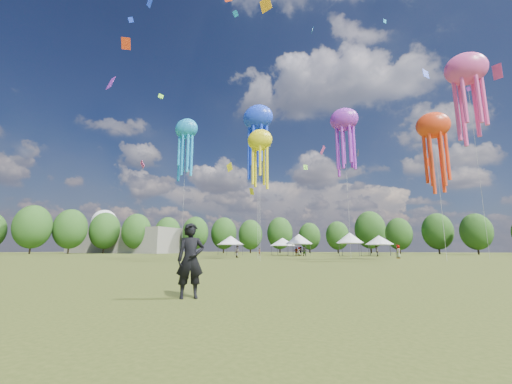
% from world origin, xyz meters
% --- Properties ---
extents(ground, '(300.00, 300.00, 0.00)m').
position_xyz_m(ground, '(0.00, 0.00, 0.00)').
color(ground, '#384416').
rests_on(ground, ground).
extents(observer_main, '(0.81, 0.79, 1.88)m').
position_xyz_m(observer_main, '(7.71, -2.48, 0.94)').
color(observer_main, black).
rests_on(observer_main, ground).
extents(spectator_near, '(1.11, 1.09, 1.80)m').
position_xyz_m(spectator_near, '(-9.79, 34.75, 0.90)').
color(spectator_near, gray).
rests_on(spectator_near, ground).
extents(spectators_far, '(26.25, 16.67, 1.84)m').
position_xyz_m(spectators_far, '(-0.13, 50.02, 0.87)').
color(spectators_far, gray).
rests_on(spectators_far, ground).
extents(festival_tents, '(35.82, 12.18, 4.36)m').
position_xyz_m(festival_tents, '(-4.97, 54.73, 3.13)').
color(festival_tents, '#47474C').
rests_on(festival_tents, ground).
extents(show_kites, '(52.79, 22.37, 29.80)m').
position_xyz_m(show_kites, '(4.74, 37.77, 20.58)').
color(show_kites, '#1A3DF0').
rests_on(show_kites, ground).
extents(small_kites, '(66.73, 55.83, 43.54)m').
position_xyz_m(small_kites, '(-0.85, 42.04, 31.18)').
color(small_kites, '#1A3DF0').
rests_on(small_kites, ground).
extents(treeline, '(201.57, 95.24, 13.43)m').
position_xyz_m(treeline, '(-3.87, 62.51, 6.54)').
color(treeline, '#38281C').
rests_on(treeline, ground).
extents(hangar, '(40.00, 12.00, 8.00)m').
position_xyz_m(hangar, '(-72.00, 72.00, 4.00)').
color(hangar, gray).
rests_on(hangar, ground).
extents(radome, '(9.00, 9.00, 16.00)m').
position_xyz_m(radome, '(-88.00, 78.00, 9.99)').
color(radome, white).
rests_on(radome, ground).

